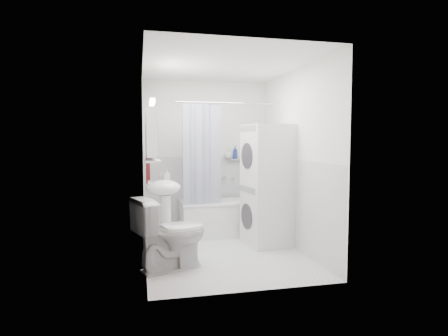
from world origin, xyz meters
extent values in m
plane|color=silver|center=(0.00, 0.00, 0.00)|extent=(2.60, 2.60, 0.00)
plane|color=white|center=(0.00, 1.30, 1.20)|extent=(2.00, 0.00, 2.00)
plane|color=white|center=(0.00, -1.30, 1.20)|extent=(2.00, 0.00, 2.00)
plane|color=white|center=(-1.00, 0.00, 1.20)|extent=(0.00, 2.60, 2.60)
plane|color=white|center=(1.00, 0.00, 1.20)|extent=(0.00, 2.60, 2.60)
plane|color=white|center=(0.00, 0.00, 2.40)|extent=(2.60, 2.60, 0.00)
plane|color=white|center=(0.00, 1.29, 0.60)|extent=(1.98, 0.00, 1.98)
plane|color=white|center=(-0.99, 0.00, 0.60)|extent=(0.00, 2.58, 2.58)
plane|color=white|center=(0.99, 0.00, 0.60)|extent=(0.00, 2.58, 2.58)
plane|color=brown|center=(-0.98, -0.88, 1.00)|extent=(0.00, 2.00, 2.00)
cylinder|color=silver|center=(-0.95, -0.55, 1.00)|extent=(0.04, 0.04, 0.04)
cube|color=white|center=(0.23, 0.92, 0.25)|extent=(1.37, 0.64, 0.50)
cube|color=white|center=(0.23, 0.92, 0.52)|extent=(1.39, 0.66, 0.03)
cube|color=silver|center=(0.23, 0.92, 0.40)|extent=(1.19, 0.46, 0.20)
cylinder|color=silver|center=(0.43, 1.25, 0.85)|extent=(0.04, 0.12, 0.04)
cylinder|color=silver|center=(0.23, 0.65, 2.00)|extent=(1.57, 0.02, 0.02)
cube|color=#131B43|center=(-0.40, 0.65, 1.25)|extent=(0.10, 0.02, 1.45)
cube|color=#131B43|center=(-0.31, 0.65, 1.25)|extent=(0.10, 0.02, 1.45)
cube|color=#131B43|center=(-0.22, 0.65, 1.25)|extent=(0.10, 0.02, 1.45)
cube|color=#131B43|center=(-0.13, 0.65, 1.25)|extent=(0.10, 0.02, 1.45)
cube|color=#131B43|center=(-0.04, 0.65, 1.25)|extent=(0.10, 0.02, 1.45)
cube|color=#131B43|center=(0.05, 0.65, 1.25)|extent=(0.10, 0.02, 1.45)
ellipsoid|color=white|center=(-0.76, 0.15, 0.85)|extent=(0.44, 0.37, 0.20)
cylinder|color=white|center=(-0.74, 0.15, 0.38)|extent=(0.14, 0.14, 0.75)
cylinder|color=silver|center=(-0.78, 0.29, 0.97)|extent=(0.03, 0.03, 0.14)
cylinder|color=silver|center=(-0.78, 0.25, 1.03)|extent=(0.02, 0.10, 0.02)
cube|color=white|center=(-0.91, 0.10, 1.55)|extent=(0.12, 0.50, 0.60)
cube|color=white|center=(-0.84, 0.10, 1.55)|extent=(0.01, 0.47, 0.57)
cube|color=#FFEABF|center=(-0.89, 0.10, 1.93)|extent=(0.06, 0.45, 0.06)
cube|color=silver|center=(-0.89, 0.10, 1.20)|extent=(0.18, 0.54, 0.02)
cube|color=silver|center=(0.48, 1.24, 1.15)|extent=(0.22, 0.06, 0.02)
cube|color=maroon|center=(-0.94, 0.72, 1.27)|extent=(0.05, 0.35, 0.82)
cube|color=maroon|center=(-0.91, 0.72, 1.65)|extent=(0.03, 0.31, 0.08)
cylinder|color=silver|center=(-0.95, 0.72, 1.69)|extent=(0.02, 0.04, 0.02)
cube|color=white|center=(0.68, 0.24, 0.42)|extent=(0.66, 0.66, 0.84)
cylinder|color=#2D2D33|center=(0.38, 0.24, 0.41)|extent=(0.07, 0.35, 0.35)
cube|color=gray|center=(0.38, 0.24, 0.79)|extent=(0.08, 0.53, 0.08)
cube|color=white|center=(0.68, 0.24, 1.26)|extent=(0.66, 0.66, 0.84)
cylinder|color=#2D2D33|center=(0.38, 0.24, 1.25)|extent=(0.07, 0.35, 0.35)
cube|color=gray|center=(0.38, 0.24, 1.62)|extent=(0.08, 0.53, 0.08)
imported|color=white|center=(-0.72, -0.48, 0.41)|extent=(0.93, 0.71, 0.81)
imported|color=gray|center=(-0.71, 0.25, 0.95)|extent=(0.08, 0.17, 0.08)
imported|color=gray|center=(-0.89, -0.05, 1.25)|extent=(0.07, 0.18, 0.07)
imported|color=gray|center=(-0.89, 0.22, 1.26)|extent=(0.10, 0.09, 0.10)
imported|color=gray|center=(0.35, 1.24, 1.23)|extent=(0.13, 0.17, 0.13)
imported|color=navy|center=(0.47, 1.24, 1.20)|extent=(0.08, 0.21, 0.08)
camera|label=1|loc=(-1.05, -4.67, 1.45)|focal=30.00mm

